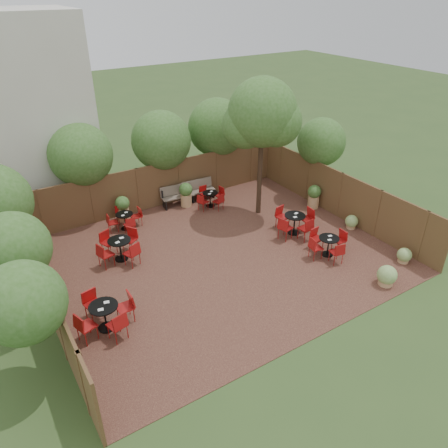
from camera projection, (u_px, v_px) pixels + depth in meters
ground at (219, 257)px, 15.86m from camera, size 80.00×80.00×0.00m
courtyard_paving at (219, 257)px, 15.85m from camera, size 12.00×10.00×0.02m
fence_back at (160, 185)px, 19.05m from camera, size 12.00×0.08×2.00m
fence_left at (44, 290)px, 12.57m from camera, size 0.08×10.00×2.00m
fence_right at (340, 195)px, 18.16m from camera, size 0.08×10.00×2.00m
neighbour_building at (23, 117)px, 17.68m from camera, size 5.00×4.00×8.00m
overhang_foliage at (143, 161)px, 16.77m from camera, size 15.52×10.65×2.76m
courtyard_tree at (262, 117)px, 16.81m from camera, size 2.86×2.77×5.77m
park_bench_left at (177, 195)px, 19.33m from camera, size 1.52×0.62×0.92m
park_bench_right at (198, 190)px, 19.83m from camera, size 1.52×0.56×0.92m
bistro_tables at (199, 243)px, 15.84m from camera, size 9.90×7.28×0.95m
planters at (174, 206)px, 18.18m from camera, size 11.83×3.99×1.10m
low_shrubs at (381, 255)px, 15.38m from camera, size 2.46×3.88×0.71m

